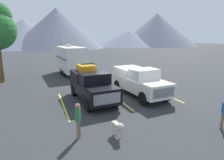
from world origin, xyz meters
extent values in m
plane|color=#2D3033|center=(0.00, 0.00, 0.00)|extent=(240.00, 240.00, 0.00)
cube|color=black|center=(-1.83, -0.45, 0.88)|extent=(2.39, 5.36, 0.95)
cube|color=black|center=(-1.71, -2.34, 1.40)|extent=(2.07, 1.59, 0.08)
cube|color=black|center=(-1.80, -0.93, 1.74)|extent=(2.02, 1.48, 0.77)
cube|color=slate|center=(-1.77, -1.47, 1.78)|extent=(1.83, 0.33, 0.57)
cube|color=black|center=(-1.92, 0.96, 1.66)|extent=(2.17, 2.54, 0.60)
cube|color=silver|center=(-1.67, -3.04, 0.93)|extent=(1.75, 0.17, 0.67)
cylinder|color=black|center=(-0.77, -2.17, 0.41)|extent=(0.33, 0.83, 0.81)
cylinder|color=black|center=(-2.66, -2.29, 0.41)|extent=(0.33, 0.83, 0.81)
cylinder|color=black|center=(-1.00, 1.39, 0.41)|extent=(0.33, 0.83, 0.81)
cylinder|color=black|center=(-2.89, 1.26, 0.41)|extent=(0.33, 0.83, 0.81)
cube|color=orange|center=(-1.92, 0.96, 2.19)|extent=(1.23, 1.61, 0.45)
cylinder|color=black|center=(-1.42, 0.46, 2.18)|extent=(0.21, 0.45, 0.44)
cylinder|color=black|center=(-2.35, 0.40, 2.18)|extent=(0.21, 0.45, 0.44)
cylinder|color=black|center=(-1.49, 1.52, 2.18)|extent=(0.21, 0.45, 0.44)
cylinder|color=black|center=(-2.42, 1.46, 2.18)|extent=(0.21, 0.45, 0.44)
cube|color=black|center=(-1.89, 0.53, 2.56)|extent=(1.03, 0.15, 0.08)
cube|color=white|center=(1.92, -0.68, 0.93)|extent=(2.43, 5.66, 0.93)
cube|color=white|center=(2.05, -2.68, 1.44)|extent=(2.09, 1.68, 0.08)
cube|color=white|center=(1.96, -1.18, 1.81)|extent=(2.05, 1.56, 0.82)
cube|color=slate|center=(1.99, -1.76, 1.85)|extent=(1.84, 0.35, 0.60)
cube|color=white|center=(1.83, 0.81, 1.72)|extent=(2.20, 2.67, 0.64)
cube|color=silver|center=(2.10, -3.42, 0.98)|extent=(1.77, 0.17, 0.65)
cylinder|color=black|center=(3.00, -2.50, 0.47)|extent=(0.34, 0.95, 0.94)
cylinder|color=black|center=(1.09, -2.63, 0.47)|extent=(0.34, 0.95, 0.94)
cylinder|color=black|center=(2.76, 1.26, 0.47)|extent=(0.34, 0.95, 0.94)
cylinder|color=black|center=(0.85, 1.14, 0.47)|extent=(0.34, 0.95, 0.94)
cube|color=gold|center=(-3.97, -0.61, 0.00)|extent=(0.12, 5.50, 0.01)
cube|color=gold|center=(0.00, -0.61, 0.00)|extent=(0.12, 5.50, 0.01)
cube|color=gold|center=(3.97, -0.61, 0.00)|extent=(0.12, 5.50, 0.01)
cube|color=silver|center=(-1.63, 9.96, 1.95)|extent=(2.91, 6.22, 2.84)
cube|color=#4C6B99|center=(-2.83, 9.85, 2.09)|extent=(0.52, 5.77, 0.24)
cube|color=silver|center=(-1.70, 10.86, 3.52)|extent=(0.66, 0.75, 0.30)
cube|color=#333333|center=(-1.31, 6.35, 0.32)|extent=(0.22, 1.21, 0.12)
cylinder|color=black|center=(-0.46, 9.33, 0.38)|extent=(0.28, 0.78, 0.76)
cylinder|color=black|center=(-2.66, 9.14, 0.38)|extent=(0.28, 0.78, 0.76)
cylinder|color=black|center=(-0.59, 10.77, 0.38)|extent=(0.28, 0.78, 0.76)
cylinder|color=black|center=(-2.79, 10.58, 0.38)|extent=(0.28, 0.78, 0.76)
cylinder|color=#726047|center=(-3.88, -5.24, 0.42)|extent=(0.12, 0.12, 0.84)
cylinder|color=#726047|center=(-3.79, -5.09, 0.42)|extent=(0.12, 0.12, 0.84)
cube|color=#33723F|center=(-3.84, -5.16, 1.14)|extent=(0.29, 0.31, 0.60)
sphere|color=#9E704C|center=(-3.84, -5.16, 1.55)|extent=(0.23, 0.23, 0.23)
cylinder|color=#33723F|center=(-3.91, -5.28, 1.11)|extent=(0.10, 0.10, 0.54)
cylinder|color=#33723F|center=(-3.77, -5.05, 1.11)|extent=(0.10, 0.10, 0.54)
cylinder|color=#726047|center=(2.95, -6.98, 0.43)|extent=(0.13, 0.13, 0.86)
cylinder|color=#2659A5|center=(2.93, -6.94, 1.14)|extent=(0.10, 0.10, 0.55)
cube|color=beige|center=(-2.17, -5.68, 0.52)|extent=(0.29, 0.63, 0.30)
sphere|color=beige|center=(-2.14, -6.02, 0.63)|extent=(0.33, 0.33, 0.33)
cylinder|color=beige|center=(-2.21, -5.35, 0.57)|extent=(0.06, 0.16, 0.20)
cylinder|color=beige|center=(-2.08, -5.89, 0.18)|extent=(0.06, 0.06, 0.37)
cylinder|color=beige|center=(-2.22, -5.91, 0.18)|extent=(0.06, 0.06, 0.37)
cylinder|color=beige|center=(-2.13, -5.46, 0.18)|extent=(0.06, 0.06, 0.37)
cylinder|color=beige|center=(-2.27, -5.48, 0.18)|extent=(0.06, 0.06, 0.37)
cylinder|color=brown|center=(-8.97, 8.55, 2.11)|extent=(0.54, 0.54, 4.23)
cone|color=slate|center=(-10.56, 78.17, 6.03)|extent=(43.48, 43.48, 12.06)
cone|color=slate|center=(2.91, 70.62, 8.31)|extent=(38.95, 38.95, 16.61)
cone|color=slate|center=(39.06, 75.85, 4.06)|extent=(34.09, 34.09, 8.12)
cone|color=slate|center=(56.06, 75.28, 8.63)|extent=(42.60, 42.60, 17.27)
camera|label=1|loc=(-5.23, -12.79, 4.48)|focal=29.47mm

